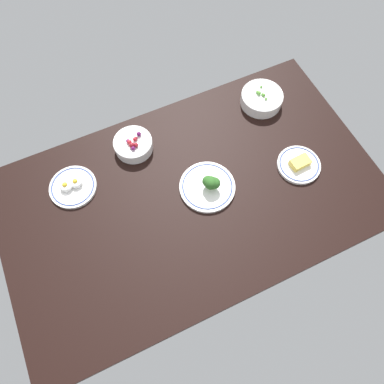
{
  "coord_description": "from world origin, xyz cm",
  "views": [
    {
      "loc": [
        -23.25,
        -50.05,
        126.72
      ],
      "look_at": [
        0.0,
        0.0,
        6.0
      ],
      "focal_mm": 32.97,
      "sensor_mm": 36.0,
      "label": 1
    }
  ],
  "objects_px": {
    "bowl_berries": "(133,144)",
    "plate_cheese": "(299,164)",
    "bowl_peas": "(262,98)",
    "plate_eggs": "(73,186)",
    "plate_broccoli": "(208,185)"
  },
  "relations": [
    {
      "from": "bowl_berries",
      "to": "plate_cheese",
      "type": "distance_m",
      "value": 0.66
    },
    {
      "from": "bowl_berries",
      "to": "bowl_peas",
      "type": "height_order",
      "value": "bowl_berries"
    },
    {
      "from": "bowl_berries",
      "to": "plate_cheese",
      "type": "height_order",
      "value": "bowl_berries"
    },
    {
      "from": "bowl_berries",
      "to": "plate_eggs",
      "type": "distance_m",
      "value": 0.29
    },
    {
      "from": "bowl_berries",
      "to": "plate_cheese",
      "type": "relative_size",
      "value": 0.91
    },
    {
      "from": "bowl_berries",
      "to": "bowl_peas",
      "type": "distance_m",
      "value": 0.58
    },
    {
      "from": "bowl_berries",
      "to": "plate_broccoli",
      "type": "bearing_deg",
      "value": -56.06
    },
    {
      "from": "bowl_berries",
      "to": "plate_broccoli",
      "type": "xyz_separation_m",
      "value": [
        0.19,
        -0.29,
        -0.0
      ]
    },
    {
      "from": "plate_eggs",
      "to": "plate_cheese",
      "type": "xyz_separation_m",
      "value": [
        0.84,
        -0.28,
        -0.0
      ]
    },
    {
      "from": "plate_eggs",
      "to": "plate_cheese",
      "type": "height_order",
      "value": "plate_eggs"
    },
    {
      "from": "plate_broccoli",
      "to": "plate_cheese",
      "type": "bearing_deg",
      "value": -9.88
    },
    {
      "from": "plate_eggs",
      "to": "plate_broccoli",
      "type": "bearing_deg",
      "value": -25.0
    },
    {
      "from": "plate_cheese",
      "to": "bowl_peas",
      "type": "distance_m",
      "value": 0.34
    },
    {
      "from": "plate_cheese",
      "to": "bowl_peas",
      "type": "relative_size",
      "value": 0.96
    },
    {
      "from": "bowl_berries",
      "to": "plate_cheese",
      "type": "bearing_deg",
      "value": -32.06
    }
  ]
}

